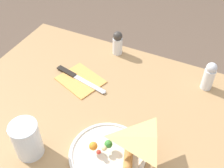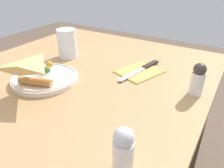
{
  "view_description": "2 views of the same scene",
  "coord_description": "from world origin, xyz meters",
  "px_view_note": "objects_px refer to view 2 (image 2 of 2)",
  "views": [
    {
      "loc": [
        0.24,
        -0.44,
        1.44
      ],
      "look_at": [
        -0.04,
        0.14,
        0.82
      ],
      "focal_mm": 45.0,
      "sensor_mm": 36.0,
      "label": 1
    },
    {
      "loc": [
        0.48,
        0.46,
        1.09
      ],
      "look_at": [
        -0.01,
        0.16,
        0.77
      ],
      "focal_mm": 35.0,
      "sensor_mm": 36.0,
      "label": 2
    }
  ],
  "objects_px": {
    "milk_glass": "(67,45)",
    "butter_knife": "(142,69)",
    "salt_shaker": "(123,153)",
    "pepper_shaker": "(198,79)",
    "dining_table": "(72,106)",
    "napkin_folded": "(140,71)",
    "plate_pizza": "(45,77)"
  },
  "relations": [
    {
      "from": "dining_table",
      "to": "plate_pizza",
      "type": "height_order",
      "value": "plate_pizza"
    },
    {
      "from": "plate_pizza",
      "to": "milk_glass",
      "type": "xyz_separation_m",
      "value": [
        -0.2,
        -0.08,
        0.04
      ]
    },
    {
      "from": "milk_glass",
      "to": "pepper_shaker",
      "type": "relative_size",
      "value": 1.17
    },
    {
      "from": "milk_glass",
      "to": "salt_shaker",
      "type": "xyz_separation_m",
      "value": [
        0.39,
        0.48,
        0.0
      ]
    },
    {
      "from": "butter_knife",
      "to": "pepper_shaker",
      "type": "bearing_deg",
      "value": 84.22
    },
    {
      "from": "salt_shaker",
      "to": "plate_pizza",
      "type": "bearing_deg",
      "value": -115.49
    },
    {
      "from": "milk_glass",
      "to": "butter_knife",
      "type": "relative_size",
      "value": 0.52
    },
    {
      "from": "dining_table",
      "to": "butter_knife",
      "type": "distance_m",
      "value": 0.29
    },
    {
      "from": "salt_shaker",
      "to": "pepper_shaker",
      "type": "xyz_separation_m",
      "value": [
        -0.36,
        0.05,
        -0.01
      ]
    },
    {
      "from": "napkin_folded",
      "to": "pepper_shaker",
      "type": "distance_m",
      "value": 0.22
    },
    {
      "from": "dining_table",
      "to": "pepper_shaker",
      "type": "xyz_separation_m",
      "value": [
        -0.13,
        0.38,
        0.16
      ]
    },
    {
      "from": "butter_knife",
      "to": "salt_shaker",
      "type": "relative_size",
      "value": 2.05
    },
    {
      "from": "dining_table",
      "to": "salt_shaker",
      "type": "height_order",
      "value": "salt_shaker"
    },
    {
      "from": "butter_knife",
      "to": "salt_shaker",
      "type": "bearing_deg",
      "value": 31.78
    },
    {
      "from": "napkin_folded",
      "to": "butter_knife",
      "type": "relative_size",
      "value": 0.82
    },
    {
      "from": "milk_glass",
      "to": "butter_knife",
      "type": "xyz_separation_m",
      "value": [
        -0.03,
        0.32,
        -0.05
      ]
    },
    {
      "from": "dining_table",
      "to": "milk_glass",
      "type": "height_order",
      "value": "milk_glass"
    },
    {
      "from": "napkin_folded",
      "to": "salt_shaker",
      "type": "height_order",
      "value": "salt_shaker"
    },
    {
      "from": "plate_pizza",
      "to": "butter_knife",
      "type": "relative_size",
      "value": 0.96
    },
    {
      "from": "dining_table",
      "to": "napkin_folded",
      "type": "height_order",
      "value": "napkin_folded"
    },
    {
      "from": "napkin_folded",
      "to": "pepper_shaker",
      "type": "height_order",
      "value": "pepper_shaker"
    },
    {
      "from": "dining_table",
      "to": "butter_knife",
      "type": "relative_size",
      "value": 4.76
    },
    {
      "from": "dining_table",
      "to": "salt_shaker",
      "type": "distance_m",
      "value": 0.44
    },
    {
      "from": "plate_pizza",
      "to": "napkin_folded",
      "type": "bearing_deg",
      "value": 133.48
    },
    {
      "from": "milk_glass",
      "to": "napkin_folded",
      "type": "distance_m",
      "value": 0.32
    },
    {
      "from": "plate_pizza",
      "to": "salt_shaker",
      "type": "height_order",
      "value": "salt_shaker"
    },
    {
      "from": "milk_glass",
      "to": "pepper_shaker",
      "type": "distance_m",
      "value": 0.52
    },
    {
      "from": "butter_knife",
      "to": "pepper_shaker",
      "type": "relative_size",
      "value": 2.25
    },
    {
      "from": "plate_pizza",
      "to": "pepper_shaker",
      "type": "bearing_deg",
      "value": 111.39
    },
    {
      "from": "milk_glass",
      "to": "butter_knife",
      "type": "distance_m",
      "value": 0.33
    },
    {
      "from": "pepper_shaker",
      "to": "plate_pizza",
      "type": "bearing_deg",
      "value": -68.61
    },
    {
      "from": "dining_table",
      "to": "butter_knife",
      "type": "bearing_deg",
      "value": 137.35
    }
  ]
}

